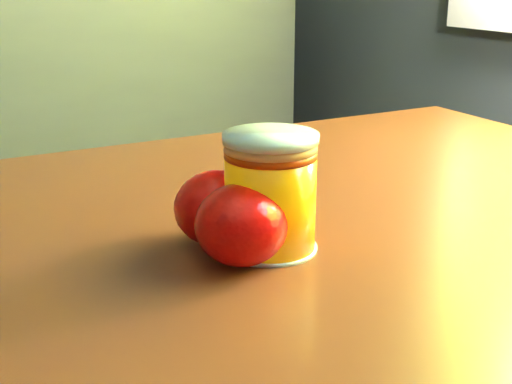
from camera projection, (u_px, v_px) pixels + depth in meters
table at (270, 326)px, 0.66m from camera, size 1.05×0.78×0.75m
juice_glass at (270, 193)px, 0.57m from camera, size 0.08×0.08×0.10m
orange_front at (241, 225)px, 0.55m from camera, size 0.09×0.09×0.06m
orange_back at (216, 208)px, 0.59m from camera, size 0.07×0.07×0.06m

